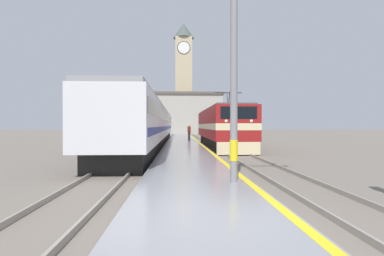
{
  "coord_description": "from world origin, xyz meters",
  "views": [
    {
      "loc": [
        -0.53,
        -5.4,
        1.95
      ],
      "look_at": [
        0.67,
        19.45,
        1.72
      ],
      "focal_mm": 28.0,
      "sensor_mm": 36.0,
      "label": 1
    }
  ],
  "objects_px": {
    "locomotive_train": "(221,127)",
    "passenger_train": "(153,125)",
    "person_on_platform": "(189,132)",
    "clock_tower": "(184,75)",
    "catenary_mast": "(238,46)"
  },
  "relations": [
    {
      "from": "passenger_train",
      "to": "person_on_platform",
      "type": "distance_m",
      "value": 3.86
    },
    {
      "from": "person_on_platform",
      "to": "clock_tower",
      "type": "distance_m",
      "value": 45.72
    },
    {
      "from": "passenger_train",
      "to": "clock_tower",
      "type": "bearing_deg",
      "value": 84.64
    },
    {
      "from": "locomotive_train",
      "to": "person_on_platform",
      "type": "xyz_separation_m",
      "value": [
        -2.61,
        5.39,
        -0.56
      ]
    },
    {
      "from": "passenger_train",
      "to": "catenary_mast",
      "type": "height_order",
      "value": "catenary_mast"
    },
    {
      "from": "passenger_train",
      "to": "person_on_platform",
      "type": "height_order",
      "value": "passenger_train"
    },
    {
      "from": "passenger_train",
      "to": "catenary_mast",
      "type": "bearing_deg",
      "value": -79.58
    },
    {
      "from": "passenger_train",
      "to": "clock_tower",
      "type": "xyz_separation_m",
      "value": [
        4.09,
        43.56,
        12.64
      ]
    },
    {
      "from": "catenary_mast",
      "to": "locomotive_train",
      "type": "bearing_deg",
      "value": 83.27
    },
    {
      "from": "person_on_platform",
      "to": "clock_tower",
      "type": "bearing_deg",
      "value": 89.59
    },
    {
      "from": "passenger_train",
      "to": "clock_tower",
      "type": "height_order",
      "value": "clock_tower"
    },
    {
      "from": "locomotive_train",
      "to": "catenary_mast",
      "type": "bearing_deg",
      "value": -96.73
    },
    {
      "from": "passenger_train",
      "to": "person_on_platform",
      "type": "relative_size",
      "value": 24.99
    },
    {
      "from": "locomotive_train",
      "to": "passenger_train",
      "type": "relative_size",
      "value": 0.37
    },
    {
      "from": "person_on_platform",
      "to": "clock_tower",
      "type": "xyz_separation_m",
      "value": [
        0.31,
        43.7,
        13.42
      ]
    }
  ]
}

